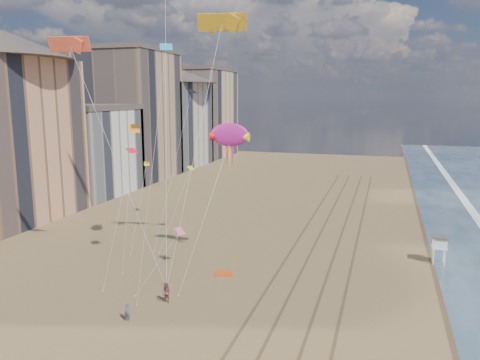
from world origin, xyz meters
The scene contains 9 objects.
wet_sand centered at (19.00, 40.00, 0.00)m, with size 260.00×260.00×0.00m, color #42301E.
tracks centered at (2.55, 30.00, 0.01)m, with size 7.68×120.00×0.01m.
buildings centered at (-45.73, 65.59, 13.55)m, with size 34.72×131.35×29.00m.
lifeguard_stand centered at (15.44, 32.48, 2.42)m, with size 1.74×1.74×3.13m.
grounded_kite centered at (-6.39, 22.12, 0.11)m, with size 1.90×1.21×0.22m, color #FF4D15.
show_kite centered at (-6.80, 25.22, 14.44)m, with size 4.35×5.26×17.34m.
kite_flyer_a centered at (-10.71, 10.00, 0.78)m, with size 0.57×0.37×1.56m, color #505C67.
kite_flyer_b centered at (-9.16, 14.13, 0.95)m, with size 0.93×0.72×1.91m, color brown.
small_kites centered at (-15.31, 26.28, 15.16)m, with size 9.73×15.88×20.10m.
Camera 1 is at (9.16, -21.92, 18.51)m, focal length 35.00 mm.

